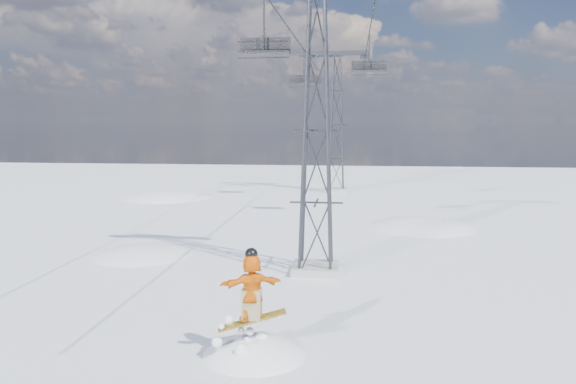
# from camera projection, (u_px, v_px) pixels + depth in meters

# --- Properties ---
(ground) EXTENTS (120.00, 120.00, 0.00)m
(ground) POSITION_uv_depth(u_px,v_px,m) (263.00, 356.00, 14.06)
(ground) COLOR white
(ground) RESTS_ON ground
(snow_terrain) EXTENTS (39.00, 37.00, 22.00)m
(snow_terrain) POSITION_uv_depth(u_px,v_px,m) (244.00, 358.00, 36.76)
(snow_terrain) COLOR white
(snow_terrain) RESTS_ON ground
(lift_tower_near) EXTENTS (5.20, 1.80, 11.43)m
(lift_tower_near) POSITION_uv_depth(u_px,v_px,m) (317.00, 131.00, 21.16)
(lift_tower_near) COLOR #999999
(lift_tower_near) RESTS_ON ground
(lift_tower_far) EXTENTS (5.20, 1.80, 11.43)m
(lift_tower_far) POSITION_uv_depth(u_px,v_px,m) (337.00, 125.00, 45.79)
(lift_tower_far) COLOR #999999
(lift_tower_far) RESTS_ON ground
(haul_cables) EXTENTS (4.46, 51.00, 0.06)m
(haul_cables) POSITION_uv_depth(u_px,v_px,m) (330.00, 32.00, 31.81)
(haul_cables) COLOR black
(haul_cables) RESTS_ON ground
(lift_chair_near) EXTENTS (2.05, 0.59, 2.54)m
(lift_chair_near) POSITION_uv_depth(u_px,v_px,m) (265.00, 46.00, 22.39)
(lift_chair_near) COLOR black
(lift_chair_near) RESTS_ON ground
(lift_chair_mid) EXTENTS (1.98, 0.57, 2.46)m
(lift_chair_mid) POSITION_uv_depth(u_px,v_px,m) (369.00, 67.00, 31.70)
(lift_chair_mid) COLOR black
(lift_chair_mid) RESTS_ON ground
(lift_chair_far) EXTENTS (2.12, 0.61, 2.62)m
(lift_chair_far) POSITION_uv_depth(u_px,v_px,m) (304.00, 80.00, 40.17)
(lift_chair_far) COLOR black
(lift_chair_far) RESTS_ON ground
(lift_chair_extra) EXTENTS (1.83, 0.53, 2.27)m
(lift_chair_extra) POSITION_uv_depth(u_px,v_px,m) (309.00, 81.00, 44.97)
(lift_chair_extra) COLOR black
(lift_chair_extra) RESTS_ON ground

